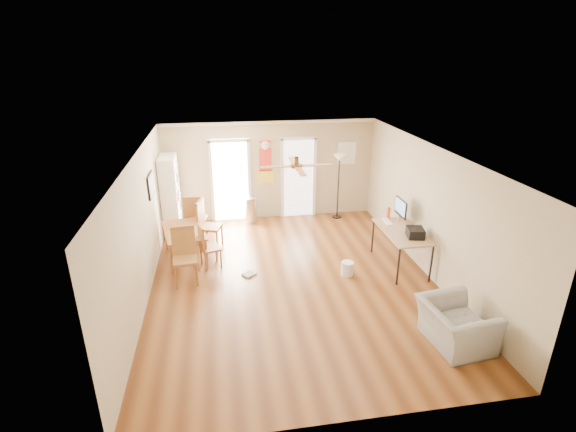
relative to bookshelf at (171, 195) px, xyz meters
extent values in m
plane|color=brown|center=(2.54, -2.89, -0.97)|extent=(7.00, 7.00, 0.00)
cube|color=red|center=(2.41, 0.59, 0.58)|extent=(0.46, 0.03, 1.10)
cube|color=white|center=(4.59, 0.58, 0.73)|extent=(0.50, 0.04, 0.60)
cube|color=black|center=(-0.19, -1.49, 0.73)|extent=(0.04, 0.66, 0.48)
cylinder|color=#BABABD|center=(1.96, 0.31, -0.62)|extent=(0.32, 0.32, 0.68)
cube|color=white|center=(4.74, -2.13, -0.15)|extent=(0.17, 0.43, 0.02)
cube|color=black|center=(4.99, -2.97, -0.06)|extent=(0.38, 0.42, 0.19)
cylinder|color=#EF4915|center=(4.84, -1.93, -0.03)|extent=(0.09, 0.09, 0.25)
cylinder|color=silver|center=(3.67, -2.84, -0.82)|extent=(0.29, 0.29, 0.29)
cube|color=#9FA09B|center=(1.69, -2.52, -0.95)|extent=(0.32, 0.31, 0.04)
imported|color=#9B9B96|center=(4.69, -5.19, -0.63)|extent=(1.02, 1.13, 0.68)
camera|label=1|loc=(1.24, -10.20, 3.37)|focal=26.62mm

